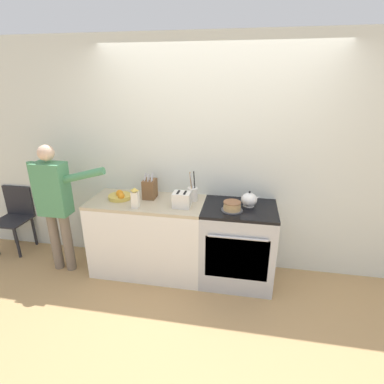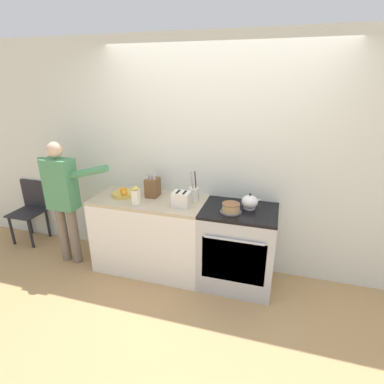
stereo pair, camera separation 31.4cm
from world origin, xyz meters
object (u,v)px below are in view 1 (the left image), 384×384
at_px(tea_kettle, 249,200).
at_px(layer_cake, 232,206).
at_px(fruit_bowl, 120,196).
at_px(stove_range, 238,244).
at_px(milk_carton, 135,198).
at_px(toaster, 182,200).
at_px(knife_block, 150,189).
at_px(utensil_crock, 193,193).
at_px(person_baker, 55,200).
at_px(dining_chair, 16,214).

bearing_deg(tea_kettle, layer_cake, -138.27).
xyz_separation_m(layer_cake, fruit_bowl, (-1.25, 0.09, -0.01)).
bearing_deg(tea_kettle, stove_range, -145.63).
distance_m(fruit_bowl, milk_carton, 0.34).
bearing_deg(toaster, knife_block, 155.39).
xyz_separation_m(utensil_crock, toaster, (-0.08, -0.19, -0.00)).
bearing_deg(milk_carton, person_baker, 177.81).
xyz_separation_m(layer_cake, utensil_crock, (-0.44, 0.19, 0.04)).
height_order(fruit_bowl, toaster, toaster).
height_order(fruit_bowl, person_baker, person_baker).
bearing_deg(utensil_crock, toaster, -112.95).
height_order(knife_block, toaster, knife_block).
distance_m(utensil_crock, fruit_bowl, 0.82).
bearing_deg(utensil_crock, layer_cake, -23.33).
bearing_deg(dining_chair, utensil_crock, 5.37).
relative_size(utensil_crock, person_baker, 0.23).
xyz_separation_m(layer_cake, knife_block, (-0.93, 0.19, 0.06)).
bearing_deg(dining_chair, stove_range, 3.72).
distance_m(tea_kettle, fruit_bowl, 1.43).
relative_size(tea_kettle, knife_block, 0.69).
xyz_separation_m(tea_kettle, dining_chair, (-3.00, 0.13, -0.48)).
distance_m(layer_cake, person_baker, 1.96).
xyz_separation_m(stove_range, person_baker, (-2.03, -0.16, 0.45)).
height_order(layer_cake, utensil_crock, utensil_crock).
bearing_deg(dining_chair, layer_cake, 1.83).
bearing_deg(stove_range, person_baker, -175.40).
relative_size(fruit_bowl, dining_chair, 0.31).
relative_size(layer_cake, person_baker, 0.15).
distance_m(toaster, dining_chair, 2.37).
bearing_deg(utensil_crock, dining_chair, 177.94).
relative_size(fruit_bowl, milk_carton, 1.15).
bearing_deg(tea_kettle, dining_chair, 177.60).
relative_size(stove_range, milk_carton, 3.99).
height_order(knife_block, fruit_bowl, knife_block).
distance_m(toaster, milk_carton, 0.48).
bearing_deg(stove_range, milk_carton, -169.40).
relative_size(milk_carton, person_baker, 0.15).
bearing_deg(fruit_bowl, dining_chair, 173.36).
distance_m(knife_block, milk_carton, 0.31).
bearing_deg(tea_kettle, fruit_bowl, -177.67).
height_order(toaster, milk_carton, milk_carton).
bearing_deg(person_baker, stove_range, -5.10).
distance_m(knife_block, utensil_crock, 0.49).
distance_m(stove_range, utensil_crock, 0.75).
bearing_deg(toaster, stove_range, 8.25).
bearing_deg(toaster, layer_cake, -0.16).
relative_size(stove_range, toaster, 4.51).
xyz_separation_m(stove_range, utensil_crock, (-0.52, 0.10, 0.53)).
bearing_deg(milk_carton, dining_chair, 168.04).
bearing_deg(utensil_crock, person_baker, -169.99).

